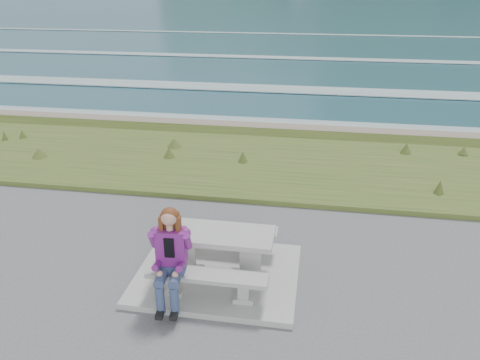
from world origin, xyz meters
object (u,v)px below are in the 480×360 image
Objects in this scene: picnic_table at (217,241)px; bench_landward at (207,279)px; bench_seaward at (226,232)px; seated_woman at (170,270)px.

picnic_table is 1.00× the size of bench_landward.
bench_landward is at bearing -90.00° from picnic_table.
bench_seaward is (0.00, 1.40, 0.00)m from bench_landward.
seated_woman is (-0.51, -0.14, 0.19)m from bench_landward.
bench_landward and bench_seaward have the same top height.
seated_woman reaches higher than bench_seaward.
picnic_table reaches higher than bench_seaward.
bench_seaward is at bearing 66.71° from seated_woman.
bench_landward is 1.40m from bench_seaward.
bench_seaward is at bearing 90.00° from picnic_table.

